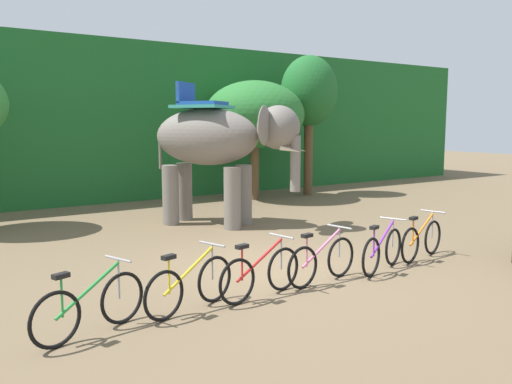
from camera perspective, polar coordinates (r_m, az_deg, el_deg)
ground_plane at (r=10.05m, az=1.72°, el=-8.11°), size 80.00×80.00×0.00m
foliage_hedge at (r=21.26m, az=-18.57°, el=7.22°), size 36.00×6.00×5.54m
tree_far_right at (r=18.69m, az=-0.15°, el=8.34°), size 3.50×3.50×4.19m
tree_center_right at (r=20.07m, az=5.75°, el=10.65°), size 2.11×2.11×5.21m
elephant at (r=13.91m, az=-4.11°, el=5.37°), size 3.38×3.95×3.78m
bike_green at (r=7.16m, az=-17.48°, el=-11.68°), size 1.63×0.71×0.92m
bike_yellow at (r=7.73m, az=-7.12°, el=-9.95°), size 1.65×0.66×0.92m
bike_red at (r=8.25m, az=0.54°, el=-8.78°), size 1.69×0.52×0.92m
bike_pink at (r=9.06m, az=7.18°, el=-7.36°), size 1.70×0.52×0.92m
bike_purple at (r=9.97m, az=13.53°, el=-6.15°), size 1.63×0.71×0.92m
bike_orange at (r=11.06m, az=17.50°, el=-4.96°), size 1.67×0.58×0.92m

